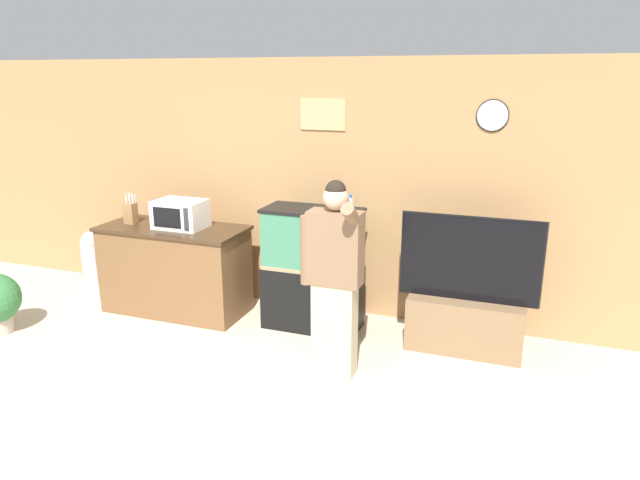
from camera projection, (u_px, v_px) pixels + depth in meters
ground_plane at (213, 439)px, 3.95m from camera, size 18.00×18.00×0.00m
wall_back_paneled at (330, 189)px, 5.84m from camera, size 10.00×0.08×2.60m
counter_island at (176, 269)px, 6.00m from camera, size 1.52×0.69×0.92m
microwave at (181, 214)px, 5.81m from camera, size 0.50×0.36×0.29m
knife_block at (131, 213)px, 5.98m from camera, size 0.12×0.11×0.32m
aquarium_on_stand at (313, 269)px, 5.57m from camera, size 0.94×0.46×1.21m
tv_on_stand at (466, 311)px, 5.14m from camera, size 1.24×0.40×1.26m
person_standing at (334, 277)px, 4.60m from camera, size 0.52×0.39×1.65m
trash_bin at (95, 263)px, 6.41m from camera, size 0.27×0.27×0.77m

